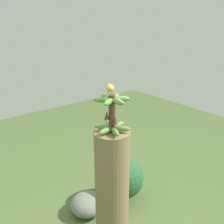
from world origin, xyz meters
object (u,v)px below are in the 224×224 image
banana_tree (112,204)px  perched_bird (110,88)px  garden_rock (88,204)px  tropical_shrub (123,177)px  banana_bunch (112,114)px

banana_tree → perched_bird: 0.93m
garden_rock → tropical_shrub: 0.48m
perched_bird → garden_rock: (-0.18, -0.63, -1.45)m
perched_bird → garden_rock: size_ratio=0.45×
banana_bunch → garden_rock: banana_bunch is taller
perched_bird → tropical_shrub: 1.48m
perched_bird → tropical_shrub: size_ratio=0.31×
banana_tree → banana_bunch: 0.75m
perched_bird → garden_rock: 1.59m
banana_bunch → perched_bird: (0.01, -0.01, 0.18)m
banana_bunch → perched_bird: 0.18m
banana_tree → perched_bird: (0.01, -0.01, 0.93)m
perched_bird → tropical_shrub: (-0.60, -0.54, -1.24)m
banana_bunch → perched_bird: bearing=-56.1°
banana_tree → tropical_shrub: banana_tree is taller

